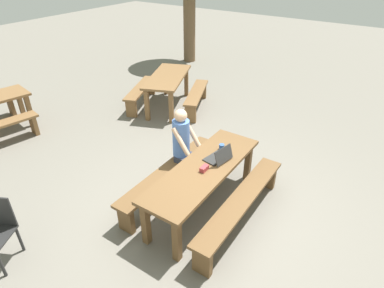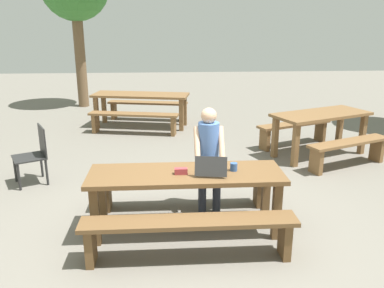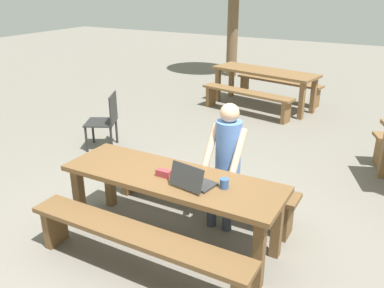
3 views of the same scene
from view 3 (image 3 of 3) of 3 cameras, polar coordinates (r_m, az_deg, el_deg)
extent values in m
plane|color=slate|center=(4.18, -2.73, -13.28)|extent=(30.00, 30.00, 0.00)
cube|color=brown|center=(3.83, -2.92, -4.83)|extent=(2.16, 0.69, 0.05)
cube|color=brown|center=(4.38, -15.65, -7.30)|extent=(0.09, 0.09, 0.66)
cube|color=brown|center=(3.47, 9.40, -15.20)|extent=(0.09, 0.09, 0.66)
cube|color=brown|center=(4.69, -11.56, -4.83)|extent=(0.09, 0.09, 0.66)
cube|color=brown|center=(3.86, 11.93, -11.20)|extent=(0.09, 0.09, 0.66)
cube|color=brown|center=(3.53, -8.07, -12.50)|extent=(2.15, 0.30, 0.05)
cube|color=brown|center=(4.23, -18.80, -10.85)|extent=(0.08, 0.24, 0.40)
cube|color=brown|center=(4.41, 1.25, -4.77)|extent=(2.15, 0.30, 0.05)
cube|color=brown|center=(4.99, -8.78, -4.58)|extent=(0.08, 0.24, 0.40)
cube|color=brown|center=(4.22, 13.23, -10.24)|extent=(0.08, 0.24, 0.40)
cube|color=#2D2D2D|center=(3.66, 0.59, -5.50)|extent=(0.37, 0.27, 0.02)
cube|color=#2D2D2D|center=(3.51, -0.79, -4.68)|extent=(0.35, 0.13, 0.21)
cube|color=black|center=(3.52, -0.73, -4.61)|extent=(0.32, 0.11, 0.19)
cube|color=#993338|center=(3.79, -4.01, -4.12)|extent=(0.14, 0.07, 0.07)
cylinder|color=#335693|center=(3.58, 4.58, -5.57)|extent=(0.08, 0.08, 0.09)
cylinder|color=#333847|center=(4.28, 2.78, -8.78)|extent=(0.10, 0.10, 0.45)
cylinder|color=#333847|center=(4.22, 5.01, -9.36)|extent=(0.10, 0.10, 0.45)
cube|color=#333847|center=(4.19, 4.50, -5.41)|extent=(0.28, 0.28, 0.12)
cylinder|color=#517AC6|center=(4.12, 5.16, -0.72)|extent=(0.26, 0.26, 0.60)
cylinder|color=#DBAD89|center=(4.08, 2.68, -0.14)|extent=(0.07, 0.32, 0.41)
cylinder|color=#DBAD89|center=(3.96, 6.59, -0.93)|extent=(0.07, 0.32, 0.41)
sphere|color=#DBAD89|center=(3.99, 5.35, 4.40)|extent=(0.19, 0.19, 0.19)
cube|color=#262626|center=(6.33, -12.78, 3.00)|extent=(0.59, 0.59, 0.02)
cube|color=#262626|center=(6.21, -11.07, 4.98)|extent=(0.22, 0.40, 0.44)
cylinder|color=#262626|center=(6.62, -13.83, 1.83)|extent=(0.04, 0.04, 0.40)
cylinder|color=#262626|center=(6.28, -14.71, 0.63)|extent=(0.04, 0.04, 0.40)
cylinder|color=#262626|center=(6.53, -10.61, 1.82)|extent=(0.04, 0.04, 0.40)
cylinder|color=#262626|center=(6.18, -11.33, 0.60)|extent=(0.04, 0.04, 0.40)
cube|color=brown|center=(8.32, 10.22, 10.04)|extent=(2.23, 1.11, 0.05)
cube|color=brown|center=(8.72, 3.69, 8.34)|extent=(0.11, 0.11, 0.70)
cube|color=brown|center=(7.77, 15.24, 5.88)|extent=(0.11, 0.11, 0.70)
cube|color=brown|center=(9.11, 5.59, 8.89)|extent=(0.11, 0.11, 0.70)
cube|color=brown|center=(8.21, 16.77, 6.57)|extent=(0.11, 0.11, 0.70)
cube|color=brown|center=(7.86, 7.70, 7.23)|extent=(1.94, 0.68, 0.05)
cube|color=brown|center=(8.40, 2.68, 6.78)|extent=(0.13, 0.25, 0.40)
cube|color=brown|center=(7.52, 13.12, 4.37)|extent=(0.13, 0.25, 0.40)
cube|color=brown|center=(8.93, 12.18, 8.72)|extent=(1.94, 0.68, 0.05)
cube|color=brown|center=(9.40, 7.44, 8.28)|extent=(0.13, 0.25, 0.40)
cube|color=brown|center=(8.63, 17.08, 6.23)|extent=(0.13, 0.25, 0.40)
cube|color=brown|center=(6.22, 25.03, -0.96)|extent=(0.17, 0.25, 0.40)
cylinder|color=brown|center=(11.09, 5.79, 16.38)|extent=(0.28, 0.28, 2.67)
camera|label=1|loc=(5.12, -55.39, 23.87)|focal=30.44mm
camera|label=2|loc=(2.37, -91.77, -3.48)|focal=37.45mm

